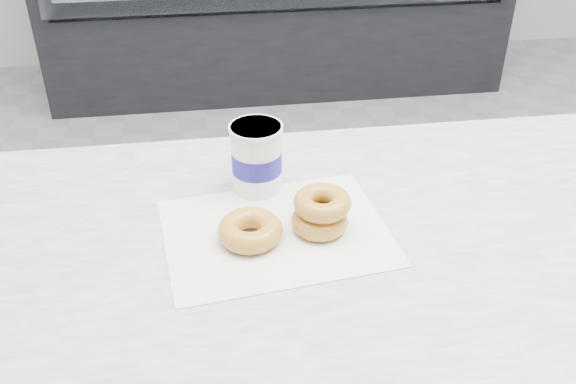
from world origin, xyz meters
The scene contains 5 objects.
ground centered at (0.00, 0.00, 0.00)m, with size 5.00×5.00×0.00m, color gray.
wax_paper centered at (-0.32, -0.54, 0.90)m, with size 0.34×0.26×0.00m, color silver.
donut_single centered at (-0.37, -0.55, 0.92)m, with size 0.10×0.10×0.03m, color #C08034.
donut_stack centered at (-0.26, -0.54, 0.93)m, with size 0.09×0.09×0.06m.
coffee_cup centered at (-0.34, -0.41, 0.96)m, with size 0.10×0.10×0.12m.
Camera 1 is at (-0.42, -1.32, 1.50)m, focal length 40.00 mm.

